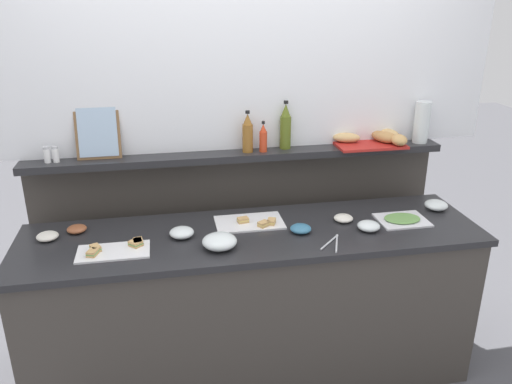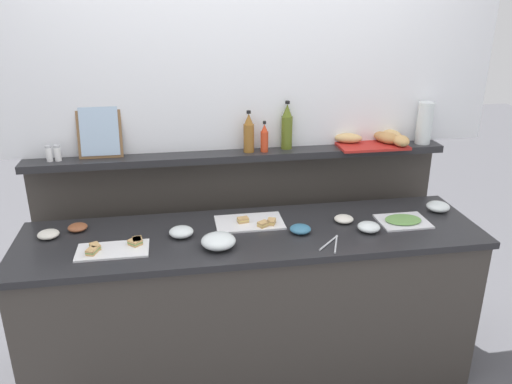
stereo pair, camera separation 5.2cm
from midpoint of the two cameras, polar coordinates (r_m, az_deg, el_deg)
name	(u,v)px [view 1 (the left image)]	position (r m, az deg, el deg)	size (l,w,h in m)	color
ground_plane	(238,312)	(3.62, -2.46, -13.11)	(12.00, 12.00, 0.00)	#4C4C51
buffet_counter	(253,306)	(2.88, -0.84, -12.45)	(2.37, 0.63, 0.89)	#3D3833
back_ledge_unit	(239,236)	(3.21, -2.36, -4.90)	(2.38, 0.22, 1.20)	#3D3833
upper_wall_panel	(235,21)	(2.90, -2.83, 18.35)	(2.98, 0.08, 1.40)	white
sandwich_platter_rear	(252,222)	(2.75, -1.04, -3.37)	(0.36, 0.22, 0.04)	white
sandwich_platter_front	(116,250)	(2.56, -15.80, -6.15)	(0.34, 0.18, 0.04)	white
cold_cuts_platter	(402,219)	(2.88, 15.32, -2.94)	(0.26, 0.21, 0.02)	silver
glass_bowl_large	(436,205)	(3.08, 18.79, -1.41)	(0.13, 0.13, 0.05)	silver
glass_bowl_medium	(369,226)	(2.73, 11.78, -3.73)	(0.12, 0.12, 0.05)	silver
glass_bowl_small	(182,233)	(2.63, -8.76, -4.49)	(0.12, 0.12, 0.05)	silver
glass_bowl_extra	(220,242)	(2.50, -4.65, -5.52)	(0.17, 0.17, 0.07)	silver
condiment_bowl_teal	(47,236)	(2.79, -22.52, -4.53)	(0.11, 0.11, 0.04)	silver
condiment_bowl_cream	(77,229)	(2.82, -19.67, -3.86)	(0.10, 0.10, 0.03)	brown
condiment_bowl_dark	(343,218)	(2.81, 9.10, -2.87)	(0.10, 0.10, 0.04)	silver
condiment_bowl_red	(301,229)	(2.66, 4.39, -4.05)	(0.11, 0.11, 0.04)	teal
serving_tongs	(333,242)	(2.57, 7.94, -5.53)	(0.14, 0.18, 0.01)	#B7BABF
hot_sauce_bottle	(263,138)	(2.92, 0.28, 5.93)	(0.04, 0.04, 0.18)	red
olive_oil_bottle	(285,127)	(2.97, 2.76, 7.14)	(0.06, 0.06, 0.28)	#56661E
vinegar_bottle_amber	(248,134)	(2.90, -1.45, 6.44)	(0.06, 0.06, 0.24)	#8E5B23
salt_shaker	(47,155)	(2.96, -22.55, 3.81)	(0.03, 0.03, 0.09)	white
pepper_shaker	(56,154)	(2.95, -21.72, 3.88)	(0.03, 0.03, 0.09)	white
bread_basket	(377,139)	(3.14, 12.72, 5.73)	(0.43, 0.28, 0.08)	#B2231E
framed_picture	(98,132)	(2.92, -17.56, 6.32)	(0.23, 0.08, 0.29)	brown
water_carafe	(422,122)	(3.23, 17.36, 7.36)	(0.09, 0.09, 0.25)	silver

